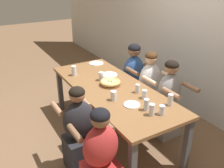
# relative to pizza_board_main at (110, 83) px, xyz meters

# --- Properties ---
(ground_plane) EXTENTS (18.00, 18.00, 0.00)m
(ground_plane) POSITION_rel_pizza_board_main_xyz_m (0.08, -0.02, -0.78)
(ground_plane) COLOR brown
(ground_plane) RESTS_ON ground
(restaurant_back_panel) EXTENTS (10.00, 0.06, 3.20)m
(restaurant_back_panel) POSITION_rel_pizza_board_main_xyz_m (0.08, 1.46, 0.82)
(restaurant_back_panel) COLOR silver
(restaurant_back_panel) RESTS_ON ground
(dining_table) EXTENTS (2.21, 0.88, 0.74)m
(dining_table) POSITION_rel_pizza_board_main_xyz_m (0.08, -0.02, -0.11)
(dining_table) COLOR brown
(dining_table) RESTS_ON ground
(pizza_board_main) EXTENTS (0.28, 0.28, 0.07)m
(pizza_board_main) POSITION_rel_pizza_board_main_xyz_m (0.00, 0.00, 0.00)
(pizza_board_main) COLOR brown
(pizza_board_main) RESTS_ON dining_table
(empty_plate_a) EXTENTS (0.24, 0.24, 0.02)m
(empty_plate_a) POSITION_rel_pizza_board_main_xyz_m (-0.31, 0.16, -0.03)
(empty_plate_a) COLOR white
(empty_plate_a) RESTS_ON dining_table
(empty_plate_b) EXTENTS (0.19, 0.19, 0.02)m
(empty_plate_b) POSITION_rel_pizza_board_main_xyz_m (0.61, -0.06, -0.03)
(empty_plate_b) COLOR white
(empty_plate_b) RESTS_ON dining_table
(empty_plate_c) EXTENTS (0.24, 0.24, 0.02)m
(empty_plate_c) POSITION_rel_pizza_board_main_xyz_m (-0.86, 0.23, -0.03)
(empty_plate_c) COLOR white
(empty_plate_c) RESTS_ON dining_table
(drinking_glass_a) EXTENTS (0.06, 0.06, 0.11)m
(drinking_glass_a) POSITION_rel_pizza_board_main_xyz_m (0.38, 0.18, 0.01)
(drinking_glass_a) COLOR silver
(drinking_glass_a) RESTS_ON dining_table
(drinking_glass_b) EXTENTS (0.06, 0.06, 0.14)m
(drinking_glass_b) POSITION_rel_pizza_board_main_xyz_m (0.78, 0.01, 0.03)
(drinking_glass_b) COLOR silver
(drinking_glass_b) RESTS_ON dining_table
(drinking_glass_c) EXTENTS (0.06, 0.06, 0.14)m
(drinking_glass_c) POSITION_rel_pizza_board_main_xyz_m (0.90, -0.01, 0.02)
(drinking_glass_c) COLOR silver
(drinking_glass_c) RESTS_ON dining_table
(drinking_glass_d) EXTENTS (0.07, 0.07, 0.12)m
(drinking_glass_d) POSITION_rel_pizza_board_main_xyz_m (0.39, -0.19, 0.03)
(drinking_glass_d) COLOR silver
(drinking_glass_d) RESTS_ON dining_table
(drinking_glass_e) EXTENTS (0.07, 0.07, 0.15)m
(drinking_glass_e) POSITION_rel_pizza_board_main_xyz_m (-0.57, -0.29, 0.04)
(drinking_glass_e) COLOR silver
(drinking_glass_e) RESTS_ON dining_table
(drinking_glass_f) EXTENTS (0.08, 0.08, 0.12)m
(drinking_glass_f) POSITION_rel_pizza_board_main_xyz_m (-0.20, -0.03, 0.02)
(drinking_glass_f) COLOR silver
(drinking_glass_f) RESTS_ON dining_table
(drinking_glass_g) EXTENTS (0.06, 0.06, 0.11)m
(drinking_glass_g) POSITION_rel_pizza_board_main_xyz_m (0.55, 0.16, 0.02)
(drinking_glass_g) COLOR silver
(drinking_glass_g) RESTS_ON dining_table
(drinking_glass_h) EXTENTS (0.07, 0.07, 0.11)m
(drinking_glass_h) POSITION_rel_pizza_board_main_xyz_m (0.94, 0.10, 0.01)
(drinking_glass_h) COLOR silver
(drinking_glass_h) RESTS_ON dining_table
(drinking_glass_i) EXTENTS (0.06, 0.06, 0.14)m
(drinking_glass_i) POSITION_rel_pizza_board_main_xyz_m (0.83, 0.32, 0.03)
(drinking_glass_i) COLOR silver
(drinking_glass_i) RESTS_ON dining_table
(diner_near_midright) EXTENTS (0.51, 0.40, 1.07)m
(diner_near_midright) POSITION_rel_pizza_board_main_xyz_m (0.47, -0.68, -0.30)
(diner_near_midright) COLOR #232328
(diner_near_midright) RESTS_ON ground
(diner_far_center) EXTENTS (0.51, 0.40, 1.12)m
(diner_far_center) POSITION_rel_pizza_board_main_xyz_m (0.05, 0.64, -0.27)
(diner_far_center) COLOR silver
(diner_far_center) RESTS_ON ground
(diner_far_midright) EXTENTS (0.51, 0.40, 1.12)m
(diner_far_midright) POSITION_rel_pizza_board_main_xyz_m (0.47, 0.64, -0.27)
(diner_far_midright) COLOR #99999E
(diner_far_midright) RESTS_ON ground
(diner_near_right) EXTENTS (0.51, 0.40, 1.07)m
(diner_near_right) POSITION_rel_pizza_board_main_xyz_m (0.98, -0.68, -0.30)
(diner_near_right) COLOR #B22D2D
(diner_near_right) RESTS_ON ground
(diner_far_midleft) EXTENTS (0.51, 0.40, 1.14)m
(diner_far_midleft) POSITION_rel_pizza_board_main_xyz_m (-0.36, 0.64, -0.25)
(diner_far_midleft) COLOR #2D5193
(diner_far_midleft) RESTS_ON ground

